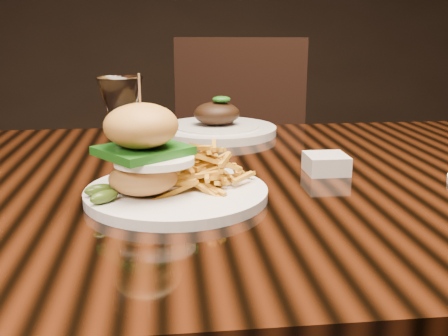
{
  "coord_description": "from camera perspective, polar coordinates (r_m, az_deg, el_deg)",
  "views": [
    {
      "loc": [
        -0.14,
        -0.83,
        1.0
      ],
      "look_at": [
        -0.07,
        -0.16,
        0.81
      ],
      "focal_mm": 42.0,
      "sensor_mm": 36.0,
      "label": 1
    }
  ],
  "objects": [
    {
      "name": "chair_far",
      "position": [
        1.8,
        1.54,
        0.7
      ],
      "size": [
        0.54,
        0.54,
        0.95
      ],
      "rotation": [
        0.0,
        0.0,
        -0.19
      ],
      "color": "black",
      "rests_on": "ground"
    },
    {
      "name": "wine_glass",
      "position": [
        0.76,
        -11.12,
        6.12
      ],
      "size": [
        0.06,
        0.06,
        0.18
      ],
      "color": "white",
      "rests_on": "dining_table"
    },
    {
      "name": "far_dish",
      "position": [
        1.21,
        -0.79,
        4.5
      ],
      "size": [
        0.27,
        0.27,
        0.09
      ],
      "rotation": [
        0.0,
        0.0,
        0.0
      ],
      "color": "silver",
      "rests_on": "dining_table"
    },
    {
      "name": "burger_plate",
      "position": [
        0.76,
        -5.65,
        0.07
      ],
      "size": [
        0.27,
        0.27,
        0.18
      ],
      "rotation": [
        0.0,
        0.0,
        0.43
      ],
      "color": "silver",
      "rests_on": "dining_table"
    },
    {
      "name": "ramekin",
      "position": [
        0.91,
        11.05,
        0.47
      ],
      "size": [
        0.09,
        0.09,
        0.03
      ],
      "primitive_type": "cube",
      "rotation": [
        0.0,
        0.0,
        -0.31
      ],
      "color": "silver",
      "rests_on": "dining_table"
    },
    {
      "name": "dining_table",
      "position": [
        0.9,
        2.99,
        -5.55
      ],
      "size": [
        1.6,
        0.9,
        0.75
      ],
      "color": "black",
      "rests_on": "ground"
    }
  ]
}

